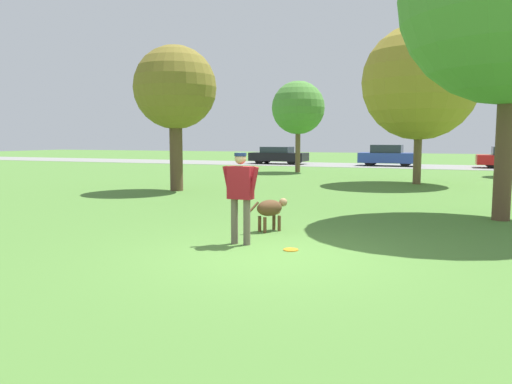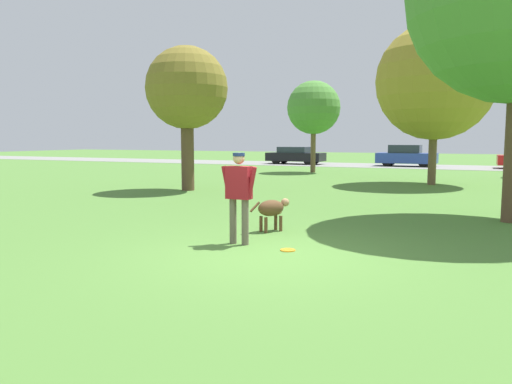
{
  "view_description": "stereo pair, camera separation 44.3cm",
  "coord_description": "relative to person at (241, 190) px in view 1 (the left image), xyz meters",
  "views": [
    {
      "loc": [
        2.69,
        -7.76,
        1.95
      ],
      "look_at": [
        -0.84,
        1.26,
        0.9
      ],
      "focal_mm": 35.0,
      "sensor_mm": 36.0,
      "label": 1
    },
    {
      "loc": [
        3.1,
        -7.59,
        1.95
      ],
      "look_at": [
        -0.84,
        1.26,
        0.9
      ],
      "focal_mm": 35.0,
      "sensor_mm": 36.0,
      "label": 2
    }
  ],
  "objects": [
    {
      "name": "dog",
      "position": [
        0.07,
        1.44,
        -0.53
      ],
      "size": [
        0.63,
        0.87,
        0.68
      ],
      "rotation": [
        0.0,
        0.0,
        0.98
      ],
      "color": "brown",
      "rests_on": "ground_plane"
    },
    {
      "name": "tree_mid_center",
      "position": [
        2.23,
        13.95,
        3.27
      ],
      "size": [
        4.83,
        4.83,
        6.7
      ],
      "color": "brown",
      "rests_on": "ground_plane"
    },
    {
      "name": "parked_car_blue",
      "position": [
        -0.57,
        27.73,
        -0.28
      ],
      "size": [
        4.04,
        1.89,
        1.49
      ],
      "rotation": [
        0.0,
        0.0,
        -0.02
      ],
      "color": "#284293",
      "rests_on": "ground_plane"
    },
    {
      "name": "far_road_strip",
      "position": [
        0.87,
        27.79,
        -1.0
      ],
      "size": [
        120.0,
        6.0,
        0.01
      ],
      "color": "gray",
      "rests_on": "ground_plane"
    },
    {
      "name": "parked_car_black",
      "position": [
        -8.65,
        27.54,
        -0.35
      ],
      "size": [
        4.33,
        1.91,
        1.3
      ],
      "rotation": [
        0.0,
        0.0,
        -0.03
      ],
      "color": "black",
      "rests_on": "ground_plane"
    },
    {
      "name": "tree_far_left",
      "position": [
        -4.64,
        19.24,
        2.65
      ],
      "size": [
        3.01,
        3.01,
        5.18
      ],
      "color": "brown",
      "rests_on": "ground_plane"
    },
    {
      "name": "person",
      "position": [
        0.0,
        0.0,
        0.0
      ],
      "size": [
        0.73,
        0.24,
        1.69
      ],
      "rotation": [
        0.0,
        0.0,
        -0.04
      ],
      "color": "#665B4C",
      "rests_on": "ground_plane"
    },
    {
      "name": "frisbee",
      "position": [
        1.01,
        -0.14,
        -1.0
      ],
      "size": [
        0.26,
        0.26,
        0.02
      ],
      "color": "orange",
      "rests_on": "ground_plane"
    },
    {
      "name": "tree_near_left",
      "position": [
        -5.94,
        7.84,
        2.74
      ],
      "size": [
        3.03,
        3.03,
        5.31
      ],
      "color": "brown",
      "rests_on": "ground_plane"
    },
    {
      "name": "ground_plane",
      "position": [
        0.87,
        -0.56,
        -1.01
      ],
      "size": [
        120.0,
        120.0,
        0.0
      ],
      "primitive_type": "plane",
      "color": "#4C7A33"
    }
  ]
}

